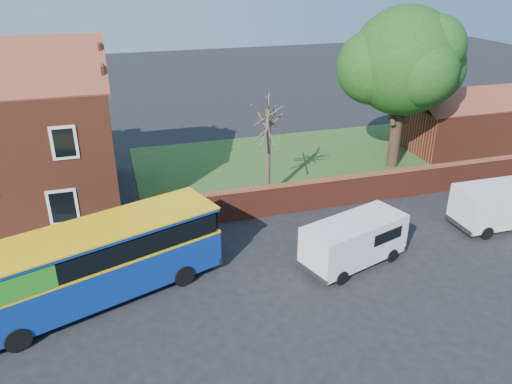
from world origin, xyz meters
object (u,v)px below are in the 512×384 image
object	(u,v)px
van_far	(505,203)
large_tree	(403,64)
bus	(84,264)
van_near	(354,240)

from	to	relation	value
van_far	large_tree	size ratio (longest dim) A/B	0.51
bus	van_near	world-z (taller)	bus
bus	van_far	world-z (taller)	bus
bus	van_far	distance (m)	19.05
bus	large_tree	xyz separation A→B (m)	(18.15, 9.11, 4.59)
van_near	van_far	xyz separation A→B (m)	(8.37, 0.94, 0.07)
large_tree	van_near	bearing A→B (deg)	-128.21
van_near	van_far	distance (m)	8.42
van_near	van_far	world-z (taller)	van_far
van_near	large_tree	size ratio (longest dim) A/B	0.51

